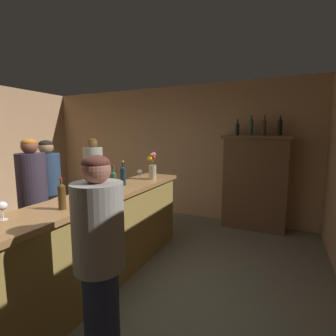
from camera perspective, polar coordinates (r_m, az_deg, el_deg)
The scene contains 19 objects.
floor at distance 3.29m, azimuth -25.88°, elevation -23.85°, with size 7.83×7.83×0.00m, color #686758.
wall_back at distance 5.30m, azimuth -0.21°, elevation 3.94°, with size 5.97×0.12×2.66m, color tan.
bar_counter at distance 2.98m, azimuth -15.34°, elevation -15.49°, with size 0.56×3.03×1.04m.
display_cabinet at distance 4.60m, azimuth 19.44°, elevation -2.87°, with size 1.14×0.38×1.67m.
wine_bottle_merlot at distance 2.78m, azimuth -16.82°, elevation -2.98°, with size 0.07×0.07×0.33m.
wine_bottle_syrah at distance 2.34m, azimuth -23.45°, elevation -5.84°, with size 0.07×0.07×0.28m.
wine_bottle_chardonnay at distance 2.97m, azimuth -12.53°, elevation -2.60°, with size 0.07×0.07×0.29m.
wine_bottle_riesling at distance 3.21m, azimuth -10.40°, elevation -1.52°, with size 0.07×0.07×0.32m.
wine_glass_front at distance 3.66m, azimuth -6.51°, elevation -0.94°, with size 0.08×0.08×0.14m.
wine_glass_mid at distance 2.29m, azimuth -34.16°, elevation -7.46°, with size 0.08×0.08×0.14m.
flower_arrangement at distance 3.58m, azimuth -3.67°, elevation 0.29°, with size 0.12×0.12×0.40m.
display_bottle_left at distance 4.57m, azimuth 15.84°, elevation 8.81°, with size 0.07×0.07×0.29m.
display_bottle_midleft at distance 4.54m, azimuth 18.73°, elevation 9.13°, with size 0.07×0.07×0.34m.
display_bottle_center at distance 4.52m, azimuth 21.39°, elevation 8.94°, with size 0.08×0.08×0.34m.
display_bottle_midright at distance 4.51m, azimuth 24.57°, elevation 8.77°, with size 0.08×0.08×0.34m.
patron_redhead at distance 4.89m, azimuth -16.86°, elevation -1.99°, with size 0.36×0.36×1.62m.
patron_in_grey at distance 3.22m, azimuth -28.76°, elevation -7.17°, with size 0.31×0.31×1.64m.
patron_by_cabinet at distance 4.04m, azimuth -25.97°, elevation -4.46°, with size 0.35×0.35×1.61m.
bartender at distance 1.82m, azimuth -15.61°, elevation -19.66°, with size 0.34×0.34×1.56m.
Camera 1 is at (2.25, -1.72, 1.69)m, focal length 26.23 mm.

